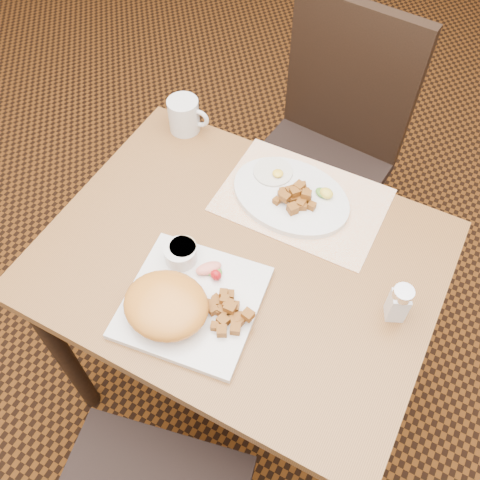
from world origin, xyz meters
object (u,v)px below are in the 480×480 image
object	(u,v)px
chair_far	(326,143)
coffee_mug	(185,115)
salt_shaker	(399,303)
plate_square	(192,302)
plate_oval	(291,196)
table	(239,281)

from	to	relation	value
chair_far	coffee_mug	world-z (taller)	chair_far
salt_shaker	chair_far	bearing A→B (deg)	121.54
plate_square	plate_oval	world-z (taller)	plate_oval
table	plate_square	bearing A→B (deg)	-101.30
chair_far	plate_oval	size ratio (longest dim) A/B	3.19
plate_square	plate_oval	distance (m)	0.38
chair_far	coffee_mug	bearing A→B (deg)	53.40
table	coffee_mug	size ratio (longest dim) A/B	7.81
chair_far	salt_shaker	size ratio (longest dim) A/B	9.70
plate_oval	table	bearing A→B (deg)	-98.47
coffee_mug	plate_oval	bearing A→B (deg)	-14.74
plate_square	salt_shaker	size ratio (longest dim) A/B	2.80
plate_oval	salt_shaker	xyz separation A→B (m)	(0.33, -0.19, 0.04)
table	salt_shaker	distance (m)	0.40
plate_oval	salt_shaker	bearing A→B (deg)	-29.95
coffee_mug	salt_shaker	bearing A→B (deg)	-22.41
chair_far	plate_oval	bearing A→B (deg)	102.51
salt_shaker	coffee_mug	distance (m)	0.75
table	plate_oval	world-z (taller)	plate_oval
table	chair_far	distance (m)	0.66
plate_oval	chair_far	bearing A→B (deg)	97.19
table	coffee_mug	xyz separation A→B (m)	(-0.33, 0.31, 0.16)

